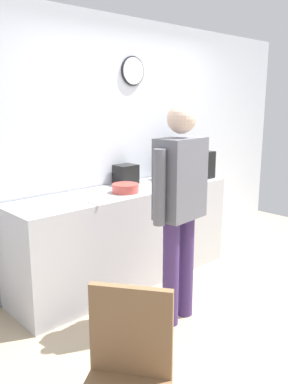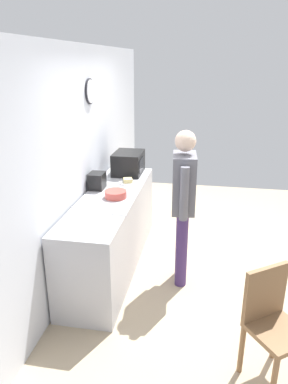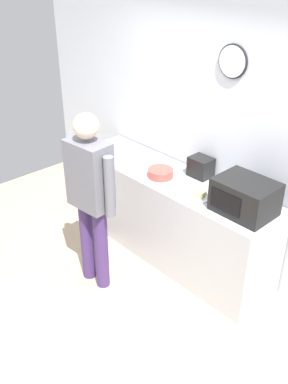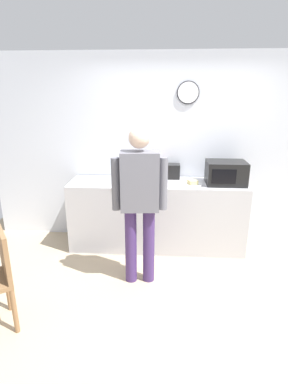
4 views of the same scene
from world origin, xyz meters
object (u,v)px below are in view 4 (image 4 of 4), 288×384
Objects in this scene: person_standing at (140,196)px; microwave at (226,173)px; salad_bowl at (152,181)px; fork_utensil at (114,186)px; toaster at (172,171)px; spoon_utensil at (127,177)px; sandwich_plate at (193,184)px.

microwave is at bearing 38.50° from person_standing.
fork_utensil is (-0.48, -0.16, -0.04)m from salad_bowl.
toaster is 1.29× the size of spoon_utensil.
person_standing is (0.26, -1.09, 0.09)m from spoon_utensil.
salad_bowl is 1.50× the size of spoon_utensil.
salad_bowl is at bearing 18.18° from fork_utensil.
toaster is 1.14m from person_standing.
microwave is 2.94× the size of spoon_utensil.
microwave reaches higher than sandwich_plate.
microwave is 0.74m from toaster.
sandwich_plate is at bearing -2.76° from salad_bowl.
microwave is 2.09× the size of sandwich_plate.
person_standing reaches higher than toaster.
toaster reaches higher than fork_utensil.
toaster is at bearing 49.15° from salad_bowl.
salad_bowl is at bearing -130.85° from toaster.
fork_utensil is at bearing -161.82° from salad_bowl.
salad_bowl reaches higher than sandwich_plate.
sandwich_plate is 0.43m from toaster.
sandwich_plate is 0.14× the size of person_standing.
sandwich_plate is 1.09× the size of toaster.
fork_utensil is 1.00× the size of spoon_utensil.
toaster is at bearing 160.85° from microwave.
salad_bowl is (-0.95, -0.06, -0.11)m from microwave.
toaster is at bearing -1.01° from spoon_utensil.
sandwich_plate is (-0.43, -0.09, -0.13)m from microwave.
person_standing reaches higher than microwave.
sandwich_plate is at bearing -168.73° from microwave.
salad_bowl is 0.14× the size of person_standing.
sandwich_plate reaches higher than spoon_utensil.
person_standing reaches higher than sandwich_plate.
fork_utensil is at bearing 121.39° from person_standing.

